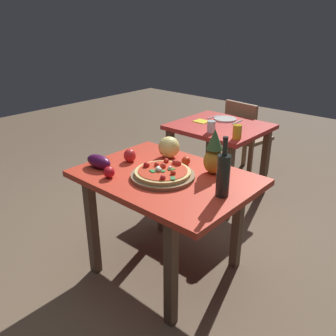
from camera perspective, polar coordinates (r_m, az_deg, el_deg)
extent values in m
plane|color=brown|center=(2.65, -0.33, -15.77)|extent=(10.00, 10.00, 0.00)
cube|color=brown|center=(2.48, -12.11, -9.61)|extent=(0.06, 0.06, 0.70)
cube|color=brown|center=(2.05, 0.47, -16.96)|extent=(0.06, 0.06, 0.70)
cube|color=brown|center=(2.88, -0.90, -4.08)|extent=(0.06, 0.06, 0.70)
cube|color=brown|center=(2.52, 11.19, -8.88)|extent=(0.06, 0.06, 0.70)
cube|color=red|center=(2.27, -0.37, -1.59)|extent=(1.11, 0.81, 0.04)
cube|color=brown|center=(3.45, 0.33, 0.66)|extent=(0.06, 0.06, 0.70)
cube|color=brown|center=(3.09, 9.71, -2.50)|extent=(0.06, 0.06, 0.70)
cube|color=brown|center=(3.94, 6.75, 3.44)|extent=(0.06, 0.06, 0.70)
cube|color=brown|center=(3.63, 15.37, 0.99)|extent=(0.06, 0.06, 0.70)
cube|color=red|center=(3.39, 8.39, 6.60)|extent=(0.83, 0.77, 0.04)
cube|color=brown|center=(4.18, 15.82, 1.75)|extent=(0.04, 0.04, 0.41)
cube|color=brown|center=(4.35, 12.27, 2.98)|extent=(0.04, 0.04, 0.41)
cube|color=brown|center=(3.92, 13.07, 0.63)|extent=(0.04, 0.04, 0.41)
cube|color=brown|center=(4.11, 9.43, 1.98)|extent=(0.04, 0.04, 0.41)
cube|color=brown|center=(4.06, 12.93, 4.83)|extent=(0.45, 0.45, 0.04)
cube|color=#856144|center=(3.86, 11.58, 7.41)|extent=(0.40, 0.10, 0.40)
cylinder|color=brown|center=(2.22, -0.85, -1.27)|extent=(0.41, 0.41, 0.02)
cylinder|color=#D5B76A|center=(2.21, -0.86, -0.72)|extent=(0.36, 0.36, 0.02)
cylinder|color=red|center=(2.21, -0.86, -0.41)|extent=(0.31, 0.31, 0.00)
sphere|color=red|center=(2.33, -0.29, 1.15)|extent=(0.04, 0.04, 0.04)
sphere|color=red|center=(2.30, 1.16, 0.89)|extent=(0.04, 0.04, 0.04)
sphere|color=red|center=(2.27, -1.83, 0.55)|extent=(0.03, 0.03, 0.03)
sphere|color=red|center=(2.25, -0.81, 0.34)|extent=(0.04, 0.04, 0.04)
sphere|color=red|center=(2.26, -3.51, 0.48)|extent=(0.04, 0.04, 0.04)
sphere|color=red|center=(2.09, -0.84, -1.58)|extent=(0.03, 0.03, 0.03)
sphere|color=red|center=(2.15, 0.84, -0.80)|extent=(0.03, 0.03, 0.03)
sphere|color=red|center=(2.29, 1.67, 0.79)|extent=(0.04, 0.04, 0.04)
cube|color=#2F7137|center=(2.09, 0.79, -1.65)|extent=(0.05, 0.05, 0.00)
cube|color=#357621|center=(2.22, 0.61, -0.15)|extent=(0.05, 0.05, 0.00)
cube|color=#268138|center=(2.19, -2.50, -0.49)|extent=(0.05, 0.04, 0.00)
cube|color=#247835|center=(2.19, -1.04, -0.47)|extent=(0.05, 0.04, 0.00)
cube|color=#327C37|center=(2.20, -1.41, -0.33)|extent=(0.05, 0.05, 0.00)
sphere|color=white|center=(2.20, -1.70, -0.17)|extent=(0.03, 0.03, 0.03)
sphere|color=white|center=(2.19, -1.36, -0.32)|extent=(0.03, 0.03, 0.03)
sphere|color=white|center=(2.22, -1.57, 0.00)|extent=(0.03, 0.03, 0.03)
sphere|color=white|center=(2.22, 0.33, 0.00)|extent=(0.03, 0.03, 0.03)
cylinder|color=black|center=(1.98, 8.95, -1.25)|extent=(0.08, 0.08, 0.24)
cylinder|color=black|center=(1.92, 9.26, 3.30)|extent=(0.03, 0.03, 0.09)
cylinder|color=black|center=(1.90, 9.36, 4.80)|extent=(0.03, 0.03, 0.02)
ellipsoid|color=#BF8928|center=(2.28, 7.40, 1.09)|extent=(0.13, 0.13, 0.16)
cone|color=#376133|center=(2.23, 7.60, 4.65)|extent=(0.11, 0.11, 0.14)
sphere|color=#EAD777|center=(2.53, 0.16, 3.38)|extent=(0.15, 0.15, 0.15)
ellipsoid|color=red|center=(2.48, -6.20, 2.00)|extent=(0.09, 0.09, 0.09)
ellipsoid|color=#4A1243|center=(2.40, -11.14, 1.05)|extent=(0.21, 0.11, 0.09)
sphere|color=red|center=(2.41, 2.92, 1.17)|extent=(0.06, 0.06, 0.06)
sphere|color=red|center=(2.25, -9.51, -0.68)|extent=(0.07, 0.07, 0.07)
cylinder|color=gold|center=(2.99, 11.13, 5.76)|extent=(0.08, 0.08, 0.12)
cylinder|color=silver|center=(3.13, 7.01, 6.66)|extent=(0.07, 0.07, 0.10)
cylinder|color=white|center=(3.56, 9.24, 7.82)|extent=(0.22, 0.22, 0.02)
cube|color=silver|center=(3.63, 7.36, 8.18)|extent=(0.03, 0.18, 0.01)
cube|color=silver|center=(3.49, 11.17, 7.31)|extent=(0.02, 0.18, 0.01)
cube|color=yellow|center=(3.47, 5.45, 7.53)|extent=(0.14, 0.12, 0.01)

